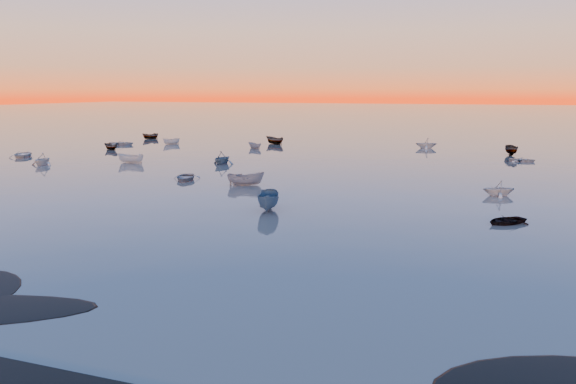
% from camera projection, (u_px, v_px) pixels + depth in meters
% --- Properties ---
extents(ground, '(600.00, 600.00, 0.00)m').
position_uv_depth(ground, '(423.00, 139.00, 114.97)').
color(ground, '#665E55').
rests_on(ground, ground).
extents(mud_lobes, '(140.00, 6.00, 0.07)m').
position_uv_depth(mud_lobes, '(127.00, 352.00, 21.39)').
color(mud_lobes, black).
rests_on(mud_lobes, ground).
extents(moored_fleet, '(124.00, 58.00, 1.20)m').
position_uv_depth(moored_fleet, '(382.00, 169.00, 71.43)').
color(moored_fleet, silver).
rests_on(moored_fleet, ground).
extents(boat_near_center, '(3.07, 4.26, 1.36)m').
position_uv_depth(boat_near_center, '(246.00, 185.00, 59.02)').
color(boat_near_center, gray).
rests_on(boat_near_center, ground).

